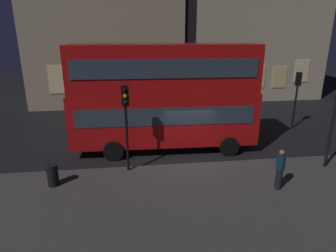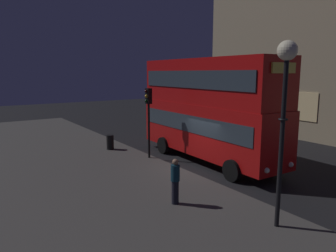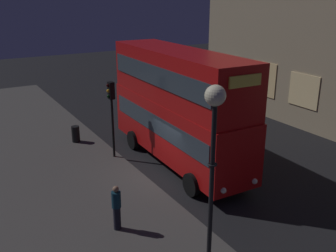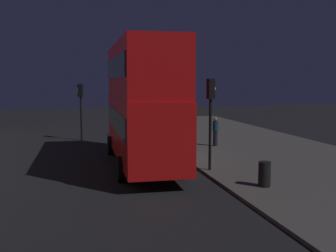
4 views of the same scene
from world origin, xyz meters
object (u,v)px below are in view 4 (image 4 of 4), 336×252
traffic_light_near_kerb (211,105)px  pedestrian (215,131)px  litter_bin (264,174)px  double_decker_bus (142,99)px  traffic_light_far_side (80,100)px  street_lamp (175,71)px

traffic_light_near_kerb → pedestrian: traffic_light_near_kerb is taller
litter_bin → double_decker_bus: bearing=35.8°
double_decker_bus → traffic_light_far_side: (8.92, 2.53, -0.41)m
traffic_light_near_kerb → street_lamp: size_ratio=0.69×
traffic_light_near_kerb → traffic_light_far_side: traffic_light_near_kerb is taller
pedestrian → litter_bin: size_ratio=1.85×
double_decker_bus → pedestrian: (4.03, -5.04, -2.10)m
pedestrian → double_decker_bus: bearing=-142.4°
traffic_light_far_side → litter_bin: (-13.94, -6.14, -2.11)m
traffic_light_far_side → litter_bin: bearing=38.2°
traffic_light_far_side → litter_bin: 15.37m
traffic_light_near_kerb → double_decker_bus: bearing=49.9°
double_decker_bus → litter_bin: bearing=-142.7°
street_lamp → pedestrian: street_lamp is taller
traffic_light_far_side → traffic_light_near_kerb: bearing=39.7°
pedestrian → street_lamp: bearing=116.2°
double_decker_bus → traffic_light_far_side: size_ratio=2.64×
traffic_light_far_side → pedestrian: (-4.89, -7.57, -1.69)m
street_lamp → pedestrian: size_ratio=3.36×
street_lamp → litter_bin: size_ratio=6.20×
street_lamp → pedestrian: 5.04m
street_lamp → litter_bin: bearing=-179.0°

